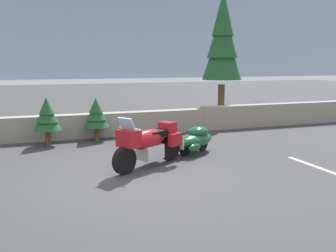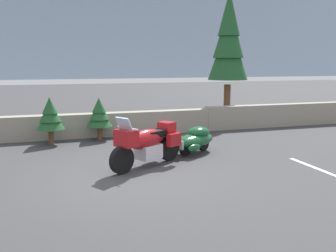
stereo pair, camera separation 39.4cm
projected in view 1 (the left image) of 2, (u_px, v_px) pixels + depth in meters
ground_plane at (136, 177)px, 8.51m from camera, size 80.00×80.00×0.00m
stone_guard_wall at (96, 125)px, 13.07m from camera, size 24.00×0.53×0.91m
distant_ridgeline at (39, 42)px, 95.30m from camera, size 240.00×80.00×16.00m
touring_motorcycle at (148, 143)px, 9.24m from camera, size 2.07×1.42×1.33m
car_shaped_trailer at (194, 139)px, 10.73m from camera, size 2.09×1.42×0.76m
pine_tree_tall at (223, 40)px, 16.19m from camera, size 1.73×1.73×5.66m
pine_sapling_near at (47, 116)px, 11.62m from camera, size 0.87×0.87×1.52m
pine_sapling_farther at (96, 114)px, 12.39m from camera, size 0.86×0.86×1.43m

